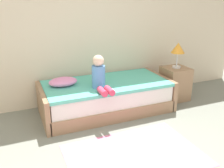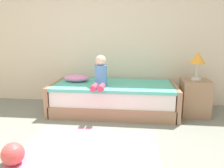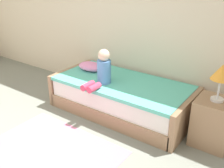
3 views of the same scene
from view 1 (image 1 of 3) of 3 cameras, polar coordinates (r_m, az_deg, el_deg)
wall_rear at (r=4.25m, az=-10.72°, el=14.29°), size 7.20×0.10×2.90m
bed at (r=4.11m, az=-1.35°, el=-2.92°), size 2.11×1.00×0.50m
nightstand at (r=4.70m, az=14.22°, el=0.12°), size 0.44×0.44×0.60m
table_lamp at (r=4.54m, az=14.89°, el=7.73°), size 0.24×0.24×0.45m
child_figure at (r=3.69m, az=-2.85°, el=1.99°), size 0.20×0.51×0.50m
pillow at (r=3.91m, az=-11.17°, el=0.52°), size 0.44×0.30×0.13m
area_rug at (r=3.13m, az=5.19°, el=-15.89°), size 1.60×1.10×0.01m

